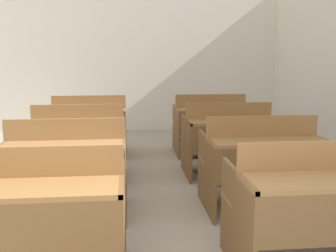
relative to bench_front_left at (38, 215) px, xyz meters
name	(u,v)px	position (x,y,z in m)	size (l,w,h in m)	color
wall_back	(130,60)	(0.61, 5.42, 0.92)	(5.92, 0.06, 2.77)	white
bench_front_left	(38,215)	(0.00, 0.00, 0.00)	(1.05, 0.76, 0.89)	brown
bench_front_right	(316,205)	(1.76, -0.02, 0.00)	(1.05, 0.76, 0.89)	brown
bench_second_left	(66,166)	(0.00, 1.11, 0.00)	(1.05, 0.76, 0.89)	brown
bench_second_right	(262,161)	(1.79, 1.11, 0.00)	(1.05, 0.76, 0.89)	brown
bench_third_left	(78,141)	(-0.02, 2.21, 0.00)	(1.05, 0.76, 0.89)	brown
bench_third_right	(229,137)	(1.77, 2.23, 0.00)	(1.05, 0.76, 0.89)	brown
bench_back_left	(89,124)	(0.00, 3.35, 0.00)	(1.05, 0.76, 0.89)	brown
bench_back_right	(211,123)	(1.78, 3.35, 0.00)	(1.05, 0.76, 0.89)	brown
wastepaper_bin	(283,133)	(3.18, 4.00, -0.31)	(0.29, 0.29, 0.32)	#33477A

